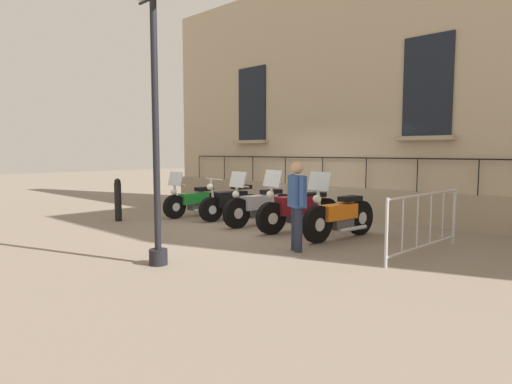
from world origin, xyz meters
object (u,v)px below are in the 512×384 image
object	(u,v)px
motorcycle_maroon	(299,210)
pedestrian_standing	(297,202)
motorcycle_green	(195,201)
motorcycle_black	(232,203)
bollard	(118,200)
motorcycle_silver	(260,206)
crowd_barrier	(424,221)
lamppost	(155,79)
motorcycle_orange	(339,216)

from	to	relation	value
motorcycle_maroon	pedestrian_standing	bearing A→B (deg)	36.68
motorcycle_green	motorcycle_black	bearing A→B (deg)	103.37
motorcycle_maroon	bollard	distance (m)	4.56
motorcycle_silver	bollard	bearing A→B (deg)	-55.82
motorcycle_silver	motorcycle_black	bearing A→B (deg)	-95.04
motorcycle_silver	crowd_barrier	bearing A→B (deg)	85.29
motorcycle_black	lamppost	bearing A→B (deg)	32.13
motorcycle_black	pedestrian_standing	world-z (taller)	pedestrian_standing
motorcycle_black	crowd_barrier	world-z (taller)	motorcycle_black
motorcycle_maroon	bollard	size ratio (longest dim) A/B	2.03
pedestrian_standing	crowd_barrier	bearing A→B (deg)	125.67
motorcycle_green	motorcycle_maroon	distance (m)	3.36
motorcycle_maroon	bollard	world-z (taller)	motorcycle_maroon
motorcycle_green	lamppost	world-z (taller)	lamppost
pedestrian_standing	motorcycle_silver	bearing A→B (deg)	-124.23
motorcycle_silver	bollard	size ratio (longest dim) A/B	2.02
bollard	lamppost	bearing A→B (deg)	67.94
lamppost	motorcycle_maroon	bearing A→B (deg)	-176.93
motorcycle_green	bollard	world-z (taller)	motorcycle_green
motorcycle_green	bollard	xyz separation A→B (m)	(1.83, -0.74, 0.14)
motorcycle_green	lamppost	size ratio (longest dim) A/B	0.45
motorcycle_green	pedestrian_standing	size ratio (longest dim) A/B	1.25
motorcycle_maroon	lamppost	world-z (taller)	lamppost
motorcycle_maroon	crowd_barrier	bearing A→B (deg)	83.44
motorcycle_green	crowd_barrier	bearing A→B (deg)	88.58
bollard	motorcycle_green	bearing A→B (deg)	158.10
pedestrian_standing	motorcycle_black	bearing A→B (deg)	-116.16
motorcycle_orange	lamppost	world-z (taller)	lamppost
motorcycle_maroon	pedestrian_standing	distance (m)	2.00
bollard	crowd_barrier	bearing A→B (deg)	103.52
crowd_barrier	pedestrian_standing	world-z (taller)	pedestrian_standing
motorcycle_black	bollard	distance (m)	2.83
motorcycle_silver	lamppost	world-z (taller)	lamppost
motorcycle_green	motorcycle_silver	xyz separation A→B (m)	(-0.18, 2.22, 0.04)
motorcycle_green	bollard	bearing A→B (deg)	-21.90
motorcycle_silver	bollard	world-z (taller)	motorcycle_silver
motorcycle_green	motorcycle_silver	bearing A→B (deg)	94.54
motorcycle_black	lamppost	xyz separation A→B (m)	(3.85, 2.42, 2.37)
lamppost	bollard	size ratio (longest dim) A/B	4.04
motorcycle_orange	motorcycle_black	bearing A→B (deg)	-94.19
motorcycle_black	bollard	world-z (taller)	motorcycle_black
motorcycle_silver	lamppost	distance (m)	4.63
motorcycle_black	bollard	size ratio (longest dim) A/B	1.76
motorcycle_maroon	motorcycle_orange	distance (m)	1.14
bollard	motorcycle_maroon	bearing A→B (deg)	116.16
motorcycle_green	motorcycle_silver	world-z (taller)	motorcycle_silver
motorcycle_black	lamppost	distance (m)	5.12
bollard	motorcycle_silver	bearing A→B (deg)	124.18
motorcycle_orange	lamppost	bearing A→B (deg)	-14.41
motorcycle_silver	motorcycle_orange	distance (m)	2.27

